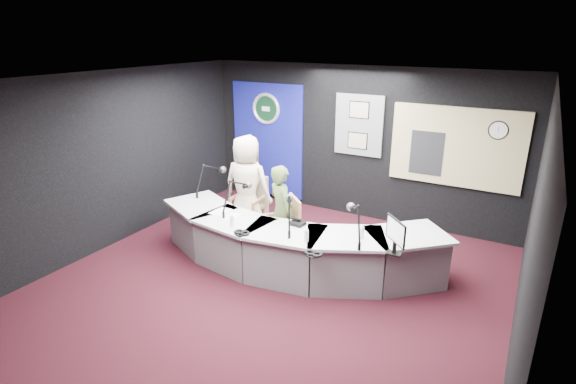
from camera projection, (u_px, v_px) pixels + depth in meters
The scene contains 33 objects.
ground at pixel (272, 285), 6.28m from camera, with size 6.00×6.00×0.00m, color black.
ceiling at pixel (270, 80), 5.34m from camera, with size 6.00×6.00×0.02m, color silver.
wall_back at pixel (356, 144), 8.27m from camera, with size 6.00×0.02×2.80m, color black.
wall_front at pixel (62, 308), 3.35m from camera, with size 6.00×0.02×2.80m, color black.
wall_left at pixel (112, 160), 7.19m from camera, with size 0.02×6.00×2.80m, color black.
wall_right at pixel (531, 241), 4.42m from camera, with size 0.02×6.00×2.80m, color black.
broadcast_desk at pixel (289, 245), 6.63m from camera, with size 4.50×1.90×0.75m, color #B5B8BA, non-canonical shape.
backdrop_panel at pixel (268, 140), 9.17m from camera, with size 1.60×0.05×2.30m, color navy.
agency_seal at pixel (266, 109), 8.92m from camera, with size 0.63×0.63×0.07m, color silver.
seal_center at pixel (266, 109), 8.93m from camera, with size 0.48×0.48×0.01m, color black.
pinboard at pixel (359, 125), 8.11m from camera, with size 0.90×0.04×1.10m, color slate.
framed_photo_upper at pixel (359, 110), 7.99m from camera, with size 0.34×0.02×0.27m, color gray.
framed_photo_lower at pixel (357, 141), 8.17m from camera, with size 0.34×0.02×0.27m, color gray.
booth_window_frame at pixel (456, 147), 7.39m from camera, with size 2.12×0.06×1.32m, color tan.
booth_glow at pixel (455, 147), 7.38m from camera, with size 2.00×0.02×1.20m, color beige.
equipment_rack at pixel (427, 153), 7.62m from camera, with size 0.55×0.02×0.75m, color black.
wall_clock at pixel (498, 130), 6.97m from camera, with size 0.28×0.28×0.01m, color white.
armchair_left at pixel (248, 205), 7.81m from camera, with size 0.57×0.57×1.01m, color #AA734D, non-canonical shape.
armchair_right at pixel (281, 229), 6.94m from camera, with size 0.52×0.52×0.93m, color #AA734D, non-canonical shape.
draped_jacket at pixel (255, 194), 7.98m from camera, with size 0.50×0.10×0.70m, color slate.
person_man at pixel (247, 185), 7.69m from camera, with size 0.85×0.55×1.73m, color beige.
person_woman at pixel (281, 212), 6.85m from camera, with size 0.54×0.36×1.49m, color #4F6133.
computer_monitor at pixel (396, 231), 5.44m from camera, with size 0.45×0.03×0.31m, color black.
desk_phone at pixel (297, 223), 6.38m from camera, with size 0.20×0.16×0.05m, color black.
headphones_near at pixel (314, 253), 5.52m from camera, with size 0.20×0.20×0.03m, color black.
headphones_far at pixel (242, 233), 6.10m from camera, with size 0.23×0.23×0.04m, color black.
paper_stack at pixel (221, 211), 6.86m from camera, with size 0.22×0.32×0.00m, color white.
notepad at pixel (231, 216), 6.67m from camera, with size 0.20×0.28×0.00m, color white.
boom_mic_a at pixel (210, 176), 7.55m from camera, with size 0.21×0.73×0.60m, color black, non-canonical shape.
boom_mic_b at pixel (236, 193), 6.76m from camera, with size 0.16×0.74×0.60m, color black, non-canonical shape.
boom_mic_c at pixel (289, 209), 6.17m from camera, with size 0.42×0.66×0.60m, color black, non-canonical shape.
boom_mic_d at pixel (355, 218), 5.84m from camera, with size 0.46×0.64×0.60m, color black, non-canonical shape.
water_bottles at pixel (295, 226), 6.12m from camera, with size 1.79×0.59×0.18m, color silver, non-canonical shape.
Camera 1 is at (2.87, -4.67, 3.34)m, focal length 28.00 mm.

